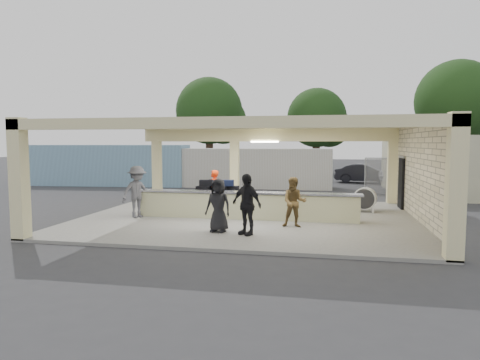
% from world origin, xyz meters
% --- Properties ---
extents(ground, '(120.00, 120.00, 0.00)m').
position_xyz_m(ground, '(0.00, 0.00, 0.00)').
color(ground, '#2D2D2F').
rests_on(ground, ground).
extents(pavilion, '(12.01, 10.00, 3.55)m').
position_xyz_m(pavilion, '(0.21, 0.66, 1.35)').
color(pavilion, slate).
rests_on(pavilion, ground).
extents(baggage_counter, '(8.20, 0.58, 0.98)m').
position_xyz_m(baggage_counter, '(0.00, -0.50, 0.59)').
color(baggage_counter, '#BEBD8E').
rests_on(baggage_counter, pavilion).
extents(luggage_cart, '(2.27, 1.47, 1.29)m').
position_xyz_m(luggage_cart, '(-1.33, 0.56, 0.82)').
color(luggage_cart, silver).
rests_on(luggage_cart, pavilion).
extents(drum_fan, '(0.93, 0.54, 0.98)m').
position_xyz_m(drum_fan, '(4.38, 1.87, 0.62)').
color(drum_fan, silver).
rests_on(drum_fan, pavilion).
extents(baggage_handler, '(0.37, 0.63, 1.66)m').
position_xyz_m(baggage_handler, '(-1.52, 0.78, 0.93)').
color(baggage_handler, '#FA390D').
rests_on(baggage_handler, pavilion).
extents(passenger_a, '(0.81, 0.38, 1.63)m').
position_xyz_m(passenger_a, '(1.84, -1.72, 0.92)').
color(passenger_a, brown).
rests_on(passenger_a, pavilion).
extents(passenger_b, '(1.12, 0.89, 1.83)m').
position_xyz_m(passenger_b, '(0.52, -3.14, 1.01)').
color(passenger_b, black).
rests_on(passenger_b, pavilion).
extents(passenger_c, '(1.08, 1.24, 1.89)m').
position_xyz_m(passenger_c, '(-3.94, -1.00, 1.05)').
color(passenger_c, '#4D4D52').
rests_on(passenger_c, pavilion).
extents(passenger_d, '(0.85, 0.47, 1.65)m').
position_xyz_m(passenger_d, '(-0.41, -2.89, 0.92)').
color(passenger_d, black).
rests_on(passenger_d, pavilion).
extents(car_white_a, '(5.56, 3.69, 1.46)m').
position_xyz_m(car_white_a, '(9.02, 13.57, 0.73)').
color(car_white_a, white).
rests_on(car_white_a, ground).
extents(car_white_b, '(4.95, 3.42, 1.47)m').
position_xyz_m(car_white_b, '(10.54, 12.95, 0.73)').
color(car_white_b, white).
rests_on(car_white_b, ground).
extents(car_dark, '(4.15, 1.95, 1.33)m').
position_xyz_m(car_dark, '(5.57, 15.71, 0.66)').
color(car_dark, black).
rests_on(car_dark, ground).
extents(container_white, '(11.42, 2.43, 2.47)m').
position_xyz_m(container_white, '(-2.41, 11.31, 1.23)').
color(container_white, beige).
rests_on(container_white, ground).
extents(container_blue, '(10.51, 3.33, 2.69)m').
position_xyz_m(container_blue, '(-11.32, 10.93, 1.34)').
color(container_blue, '#7AA7C4').
rests_on(container_blue, ground).
extents(tree_left, '(6.60, 6.30, 9.00)m').
position_xyz_m(tree_left, '(-7.68, 24.16, 5.59)').
color(tree_left, '#382619').
rests_on(tree_left, ground).
extents(tree_mid, '(6.00, 5.60, 8.00)m').
position_xyz_m(tree_mid, '(2.32, 26.16, 4.96)').
color(tree_mid, '#382619').
rests_on(tree_mid, ground).
extents(tree_right, '(7.20, 7.00, 10.00)m').
position_xyz_m(tree_right, '(14.32, 25.16, 6.21)').
color(tree_right, '#382619').
rests_on(tree_right, ground).
extents(adjacent_building, '(6.00, 8.00, 3.20)m').
position_xyz_m(adjacent_building, '(9.50, 10.00, 1.60)').
color(adjacent_building, '#BDBB96').
rests_on(adjacent_building, ground).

